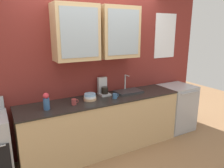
# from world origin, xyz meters

# --- Properties ---
(ground_plane) EXTENTS (10.00, 10.00, 0.00)m
(ground_plane) POSITION_xyz_m (0.00, 0.00, 0.00)
(ground_plane) COLOR #936B47
(back_wall_unit) EXTENTS (4.40, 0.44, 2.80)m
(back_wall_unit) POSITION_xyz_m (0.00, 0.31, 1.51)
(back_wall_unit) COLOR maroon
(back_wall_unit) RESTS_ON ground_plane
(counter) EXTENTS (2.62, 0.63, 0.89)m
(counter) POSITION_xyz_m (0.00, 0.00, 0.45)
(counter) COLOR tan
(counter) RESTS_ON ground_plane
(sink_faucet) EXTENTS (0.46, 0.29, 0.30)m
(sink_faucet) POSITION_xyz_m (0.54, 0.09, 0.91)
(sink_faucet) COLOR #2D2D30
(sink_faucet) RESTS_ON counter
(bowl_stack) EXTENTS (0.20, 0.20, 0.10)m
(bowl_stack) POSITION_xyz_m (-0.21, 0.03, 0.94)
(bowl_stack) COLOR #E0AD7F
(bowl_stack) RESTS_ON counter
(vase) EXTENTS (0.08, 0.08, 0.24)m
(vase) POSITION_xyz_m (-0.88, -0.06, 1.01)
(vase) COLOR #33598C
(vase) RESTS_ON counter
(cup_near_sink) EXTENTS (0.11, 0.08, 0.08)m
(cup_near_sink) POSITION_xyz_m (0.17, -0.09, 0.93)
(cup_near_sink) COLOR #38608C
(cup_near_sink) RESTS_ON counter
(cup_near_bowls) EXTENTS (0.10, 0.07, 0.09)m
(cup_near_bowls) POSITION_xyz_m (-0.50, -0.06, 0.93)
(cup_near_bowls) COLOR #993838
(cup_near_bowls) RESTS_ON counter
(dishwasher) EXTENTS (0.60, 0.61, 0.89)m
(dishwasher) POSITION_xyz_m (1.62, -0.00, 0.45)
(dishwasher) COLOR #ADAFB5
(dishwasher) RESTS_ON ground_plane
(coffee_maker) EXTENTS (0.17, 0.20, 0.29)m
(coffee_maker) POSITION_xyz_m (0.10, 0.18, 1.00)
(coffee_maker) COLOR #B7B7BC
(coffee_maker) RESTS_ON counter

